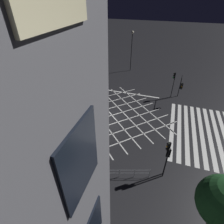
{
  "coord_description": "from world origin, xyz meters",
  "views": [
    {
      "loc": [
        -19.4,
        -6.33,
        14.79
      ],
      "look_at": [
        0.0,
        0.0,
        0.58
      ],
      "focal_mm": 28.0,
      "sensor_mm": 36.0,
      "label": 1
    }
  ],
  "objects_px": {
    "traffic_light_sw_cross": "(167,152)",
    "traffic_light_nw_cross": "(22,126)",
    "traffic_light_se_cross": "(174,80)",
    "street_tree_near": "(224,203)",
    "street_lamp_east": "(132,43)",
    "street_lamp_west": "(82,47)",
    "traffic_light_ne_main": "(85,70)",
    "street_tree_far": "(71,55)",
    "traffic_light_se_main": "(181,85)",
    "traffic_light_ne_cross": "(87,71)",
    "traffic_light_median_north": "(69,93)",
    "traffic_light_sw_main": "(167,157)"
  },
  "relations": [
    {
      "from": "traffic_light_sw_cross",
      "to": "traffic_light_nw_cross",
      "type": "distance_m",
      "value": 15.58
    },
    {
      "from": "traffic_light_ne_main",
      "to": "street_lamp_east",
      "type": "distance_m",
      "value": 11.94
    },
    {
      "from": "street_lamp_east",
      "to": "street_tree_near",
      "type": "relative_size",
      "value": 1.46
    },
    {
      "from": "traffic_light_se_cross",
      "to": "traffic_light_sw_main",
      "type": "bearing_deg",
      "value": 90.27
    },
    {
      "from": "street_tree_far",
      "to": "traffic_light_nw_cross",
      "type": "bearing_deg",
      "value": -165.81
    },
    {
      "from": "traffic_light_sw_cross",
      "to": "traffic_light_sw_main",
      "type": "bearing_deg",
      "value": 114.6
    },
    {
      "from": "street_lamp_east",
      "to": "street_lamp_west",
      "type": "xyz_separation_m",
      "value": [
        -7.64,
        7.59,
        0.37
      ]
    },
    {
      "from": "traffic_light_se_cross",
      "to": "street_tree_near",
      "type": "height_order",
      "value": "street_tree_near"
    },
    {
      "from": "traffic_light_se_main",
      "to": "traffic_light_ne_cross",
      "type": "xyz_separation_m",
      "value": [
        1.7,
        16.65,
        -0.47
      ]
    },
    {
      "from": "street_tree_near",
      "to": "street_tree_far",
      "type": "relative_size",
      "value": 1.0
    },
    {
      "from": "street_lamp_west",
      "to": "street_tree_near",
      "type": "relative_size",
      "value": 1.82
    },
    {
      "from": "traffic_light_nw_cross",
      "to": "traffic_light_median_north",
      "type": "bearing_deg",
      "value": 81.8
    },
    {
      "from": "traffic_light_median_north",
      "to": "street_tree_near",
      "type": "bearing_deg",
      "value": -33.62
    },
    {
      "from": "traffic_light_ne_cross",
      "to": "traffic_light_nw_cross",
      "type": "xyz_separation_m",
      "value": [
        -17.1,
        0.09,
        0.13
      ]
    },
    {
      "from": "traffic_light_sw_main",
      "to": "street_tree_far",
      "type": "bearing_deg",
      "value": 45.36
    },
    {
      "from": "traffic_light_se_main",
      "to": "street_tree_near",
      "type": "bearing_deg",
      "value": 7.05
    },
    {
      "from": "street_lamp_east",
      "to": "street_tree_near",
      "type": "distance_m",
      "value": 32.19
    },
    {
      "from": "street_lamp_east",
      "to": "street_tree_near",
      "type": "xyz_separation_m",
      "value": [
        -29.52,
        -12.69,
        -2.01
      ]
    },
    {
      "from": "traffic_light_nw_cross",
      "to": "street_lamp_west",
      "type": "height_order",
      "value": "street_lamp_west"
    },
    {
      "from": "street_lamp_west",
      "to": "traffic_light_se_cross",
      "type": "bearing_deg",
      "value": -96.74
    },
    {
      "from": "traffic_light_se_cross",
      "to": "traffic_light_ne_main",
      "type": "height_order",
      "value": "traffic_light_se_cross"
    },
    {
      "from": "traffic_light_ne_cross",
      "to": "traffic_light_sw_main",
      "type": "height_order",
      "value": "traffic_light_sw_main"
    },
    {
      "from": "traffic_light_ne_cross",
      "to": "traffic_light_sw_cross",
      "type": "height_order",
      "value": "traffic_light_sw_cross"
    },
    {
      "from": "traffic_light_se_cross",
      "to": "traffic_light_nw_cross",
      "type": "height_order",
      "value": "traffic_light_se_cross"
    },
    {
      "from": "traffic_light_sw_main",
      "to": "street_tree_far",
      "type": "height_order",
      "value": "street_tree_far"
    },
    {
      "from": "traffic_light_nw_cross",
      "to": "street_lamp_east",
      "type": "distance_m",
      "value": 26.98
    },
    {
      "from": "traffic_light_se_cross",
      "to": "traffic_light_ne_main",
      "type": "xyz_separation_m",
      "value": [
        -0.06,
        15.47,
        -0.18
      ]
    },
    {
      "from": "traffic_light_sw_cross",
      "to": "street_lamp_west",
      "type": "bearing_deg",
      "value": -46.8
    },
    {
      "from": "traffic_light_median_north",
      "to": "traffic_light_se_main",
      "type": "distance_m",
      "value": 17.07
    },
    {
      "from": "traffic_light_sw_cross",
      "to": "street_lamp_west",
      "type": "xyz_separation_m",
      "value": [
        17.84,
        16.75,
        3.28
      ]
    },
    {
      "from": "traffic_light_ne_cross",
      "to": "traffic_light_nw_cross",
      "type": "relative_size",
      "value": 0.95
    },
    {
      "from": "traffic_light_nw_cross",
      "to": "traffic_light_sw_cross",
      "type": "bearing_deg",
      "value": 1.81
    },
    {
      "from": "traffic_light_nw_cross",
      "to": "street_tree_far",
      "type": "relative_size",
      "value": 0.61
    },
    {
      "from": "street_tree_far",
      "to": "street_lamp_west",
      "type": "bearing_deg",
      "value": -123.03
    },
    {
      "from": "traffic_light_sw_cross",
      "to": "street_tree_near",
      "type": "relative_size",
      "value": 0.75
    },
    {
      "from": "traffic_light_sw_main",
      "to": "street_tree_near",
      "type": "relative_size",
      "value": 0.65
    },
    {
      "from": "traffic_light_se_cross",
      "to": "street_tree_far",
      "type": "height_order",
      "value": "street_tree_far"
    },
    {
      "from": "traffic_light_median_north",
      "to": "street_lamp_east",
      "type": "distance_m",
      "value": 18.69
    },
    {
      "from": "traffic_light_ne_cross",
      "to": "traffic_light_se_cross",
      "type": "relative_size",
      "value": 0.75
    },
    {
      "from": "traffic_light_nw_cross",
      "to": "street_lamp_west",
      "type": "relative_size",
      "value": 0.33
    },
    {
      "from": "traffic_light_sw_main",
      "to": "traffic_light_ne_main",
      "type": "height_order",
      "value": "traffic_light_ne_main"
    },
    {
      "from": "traffic_light_nw_cross",
      "to": "traffic_light_ne_main",
      "type": "height_order",
      "value": "traffic_light_ne_main"
    },
    {
      "from": "traffic_light_ne_cross",
      "to": "street_lamp_east",
      "type": "height_order",
      "value": "street_lamp_east"
    },
    {
      "from": "traffic_light_ne_cross",
      "to": "street_tree_far",
      "type": "bearing_deg",
      "value": 144.09
    },
    {
      "from": "traffic_light_median_north",
      "to": "traffic_light_se_cross",
      "type": "xyz_separation_m",
      "value": [
        8.01,
        -14.36,
        0.6
      ]
    },
    {
      "from": "traffic_light_se_cross",
      "to": "street_lamp_east",
      "type": "xyz_separation_m",
      "value": [
        9.62,
        9.17,
        2.82
      ]
    },
    {
      "from": "traffic_light_median_north",
      "to": "street_tree_far",
      "type": "height_order",
      "value": "street_tree_far"
    },
    {
      "from": "traffic_light_sw_cross",
      "to": "traffic_light_se_main",
      "type": "bearing_deg",
      "value": -94.52
    },
    {
      "from": "traffic_light_se_main",
      "to": "traffic_light_ne_cross",
      "type": "relative_size",
      "value": 1.16
    },
    {
      "from": "street_tree_near",
      "to": "street_tree_far",
      "type": "xyz_separation_m",
      "value": [
        24.56,
        24.4,
        -0.13
      ]
    }
  ]
}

